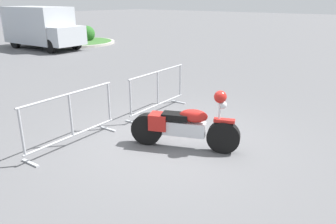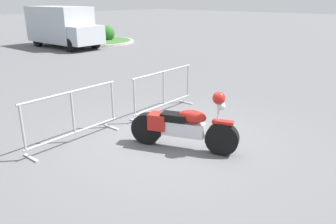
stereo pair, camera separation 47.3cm
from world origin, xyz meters
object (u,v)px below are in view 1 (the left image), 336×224
(crowd_barrier_near, at_px, (71,119))
(delivery_van, at_px, (41,26))
(crowd_barrier_far, at_px, (158,91))
(motorcycle, at_px, (184,126))

(crowd_barrier_near, relative_size, delivery_van, 0.42)
(delivery_van, bearing_deg, crowd_barrier_far, -22.85)
(motorcycle, distance_m, crowd_barrier_far, 2.19)
(motorcycle, distance_m, crowd_barrier_near, 2.19)
(motorcycle, height_order, crowd_barrier_near, motorcycle)
(crowd_barrier_near, distance_m, delivery_van, 14.22)
(crowd_barrier_near, height_order, crowd_barrier_far, same)
(delivery_van, bearing_deg, motorcycle, -25.24)
(motorcycle, height_order, delivery_van, delivery_van)
(crowd_barrier_far, bearing_deg, delivery_van, 71.10)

